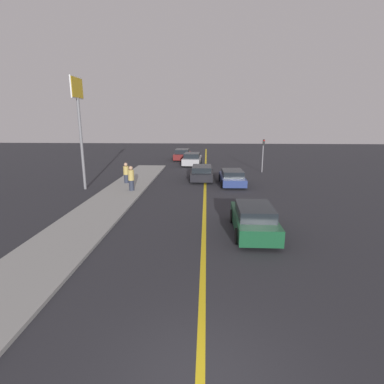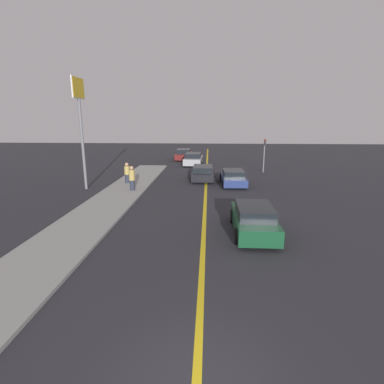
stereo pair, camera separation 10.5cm
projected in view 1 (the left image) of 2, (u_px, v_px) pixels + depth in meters
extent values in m
cube|color=gold|center=(205.00, 186.00, 23.32)|extent=(0.20, 60.00, 0.01)
cube|color=gray|center=(115.00, 198.00, 19.55)|extent=(3.00, 27.69, 0.13)
cube|color=#144728|center=(254.00, 222.00, 13.67)|extent=(1.76, 4.28, 0.69)
cube|color=black|center=(255.00, 211.00, 13.32)|extent=(1.54, 2.36, 0.47)
cylinder|color=black|center=(233.00, 216.00, 15.04)|extent=(0.22, 0.68, 0.68)
cylinder|color=black|center=(266.00, 217.00, 14.96)|extent=(0.22, 0.68, 0.68)
cylinder|color=black|center=(238.00, 236.00, 12.47)|extent=(0.22, 0.68, 0.68)
cylinder|color=black|center=(278.00, 237.00, 12.38)|extent=(0.22, 0.68, 0.68)
cube|color=navy|center=(232.00, 179.00, 23.82)|extent=(1.91, 4.21, 0.55)
cube|color=black|center=(232.00, 173.00, 23.49)|extent=(1.64, 2.33, 0.47)
cylinder|color=black|center=(220.00, 178.00, 25.12)|extent=(0.24, 0.63, 0.62)
cylinder|color=black|center=(240.00, 178.00, 25.08)|extent=(0.24, 0.63, 0.62)
cylinder|color=black|center=(223.00, 184.00, 22.61)|extent=(0.24, 0.63, 0.62)
cylinder|color=black|center=(245.00, 184.00, 22.58)|extent=(0.24, 0.63, 0.62)
cube|color=black|center=(202.00, 174.00, 25.92)|extent=(1.82, 4.58, 0.59)
cube|color=black|center=(202.00, 168.00, 25.58)|extent=(1.60, 2.52, 0.43)
cylinder|color=black|center=(193.00, 173.00, 27.37)|extent=(0.22, 0.63, 0.63)
cylinder|color=black|center=(212.00, 173.00, 27.29)|extent=(0.22, 0.63, 0.63)
cylinder|color=black|center=(191.00, 179.00, 24.62)|extent=(0.22, 0.63, 0.63)
cylinder|color=black|center=(212.00, 179.00, 24.54)|extent=(0.22, 0.63, 0.63)
cube|color=#9E9EA3|center=(192.00, 160.00, 33.94)|extent=(2.07, 4.49, 0.70)
cube|color=black|center=(192.00, 155.00, 33.58)|extent=(1.76, 2.50, 0.49)
cylinder|color=black|center=(186.00, 160.00, 35.39)|extent=(0.25, 0.72, 0.71)
cylinder|color=black|center=(201.00, 160.00, 35.23)|extent=(0.25, 0.72, 0.71)
cylinder|color=black|center=(183.00, 164.00, 32.74)|extent=(0.25, 0.72, 0.71)
cylinder|color=black|center=(199.00, 164.00, 32.58)|extent=(0.25, 0.72, 0.71)
cube|color=maroon|center=(182.00, 156.00, 38.60)|extent=(1.92, 4.59, 0.68)
cube|color=black|center=(182.00, 151.00, 38.24)|extent=(1.68, 2.53, 0.51)
cylinder|color=black|center=(177.00, 156.00, 40.07)|extent=(0.22, 0.61, 0.61)
cylinder|color=black|center=(190.00, 156.00, 39.98)|extent=(0.22, 0.61, 0.61)
cylinder|color=black|center=(174.00, 159.00, 37.32)|extent=(0.22, 0.61, 0.61)
cylinder|color=black|center=(189.00, 159.00, 37.23)|extent=(0.22, 0.61, 0.61)
cylinder|color=#282D3D|center=(132.00, 185.00, 21.32)|extent=(0.36, 0.36, 0.74)
cylinder|color=tan|center=(131.00, 175.00, 21.14)|extent=(0.42, 0.42, 0.74)
sphere|color=tan|center=(131.00, 168.00, 21.02)|extent=(0.28, 0.28, 0.28)
cylinder|color=#282D3D|center=(126.00, 179.00, 23.87)|extent=(0.36, 0.36, 0.67)
cylinder|color=tan|center=(126.00, 170.00, 23.71)|extent=(0.43, 0.43, 0.67)
sphere|color=tan|center=(126.00, 164.00, 23.59)|extent=(0.28, 0.28, 0.28)
cylinder|color=slate|center=(263.00, 156.00, 29.10)|extent=(0.12, 0.12, 3.21)
cube|color=black|center=(264.00, 142.00, 28.61)|extent=(0.18, 0.18, 0.55)
sphere|color=red|center=(264.00, 141.00, 28.49)|extent=(0.14, 0.14, 0.14)
cylinder|color=slate|center=(82.00, 145.00, 21.61)|extent=(0.20, 0.20, 6.53)
cube|color=silver|center=(77.00, 88.00, 20.68)|extent=(0.08, 1.92, 1.46)
cube|color=gold|center=(77.00, 88.00, 20.68)|extent=(0.12, 1.80, 1.34)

